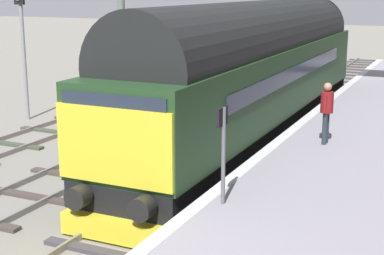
{
  "coord_description": "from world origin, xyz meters",
  "views": [
    {
      "loc": [
        6.1,
        -13.38,
        5.09
      ],
      "look_at": [
        0.2,
        -0.66,
        1.72
      ],
      "focal_mm": 54.68,
      "sensor_mm": 36.0,
      "label": 1
    }
  ],
  "objects": [
    {
      "name": "signal_post_mid",
      "position": [
        -9.29,
        4.35,
        3.17
      ],
      "size": [
        0.44,
        0.22,
        5.17
      ],
      "color": "gray",
      "rests_on": "ground"
    },
    {
      "name": "track_adjacent_west",
      "position": [
        -3.42,
        -0.0,
        0.06
      ],
      "size": [
        2.5,
        60.0,
        0.15
      ],
      "color": "slate",
      "rests_on": "ground"
    },
    {
      "name": "ground_plane",
      "position": [
        0.0,
        0.0,
        0.0
      ],
      "size": [
        140.0,
        140.0,
        0.0
      ],
      "primitive_type": "plane",
      "color": "gray",
      "rests_on": "ground"
    },
    {
      "name": "platform_number_sign",
      "position": [
        2.13,
        -3.43,
        2.27
      ],
      "size": [
        0.1,
        0.44,
        1.9
      ],
      "color": "slate",
      "rests_on": "station_platform"
    },
    {
      "name": "waiting_passenger",
      "position": [
        2.96,
        1.89,
        1.99
      ],
      "size": [
        0.35,
        0.51,
        1.64
      ],
      "rotation": [
        0.0,
        0.0,
        1.54
      ],
      "color": "#2B3440",
      "rests_on": "station_platform"
    },
    {
      "name": "station_platform",
      "position": [
        3.6,
        0.0,
        0.5
      ],
      "size": [
        4.0,
        44.0,
        1.01
      ],
      "color": "#9995A1",
      "rests_on": "ground"
    },
    {
      "name": "diesel_locomotive",
      "position": [
        0.0,
        4.76,
        2.48
      ],
      "size": [
        2.74,
        17.79,
        4.68
      ],
      "color": "black",
      "rests_on": "ground"
    },
    {
      "name": "track_main",
      "position": [
        0.0,
        -0.0,
        0.05
      ],
      "size": [
        2.5,
        60.0,
        0.15
      ],
      "color": "gray",
      "rests_on": "ground"
    }
  ]
}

